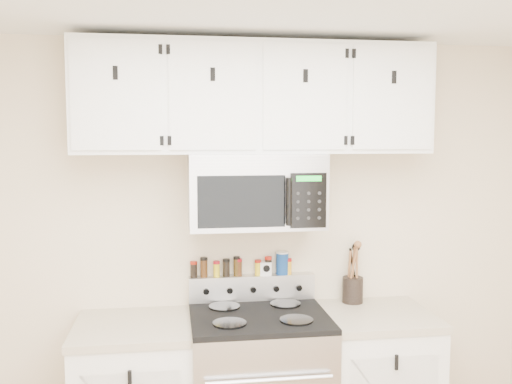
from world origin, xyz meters
TOP-DOWN VIEW (x-y plane):
  - back_wall at (0.00, 1.75)m, footprint 3.50×0.01m
  - microwave at (0.00, 1.55)m, footprint 0.76×0.44m
  - upper_cabinets at (-0.00, 1.58)m, footprint 2.00×0.35m
  - utensil_crock at (0.62, 1.66)m, footprint 0.13×0.13m
  - kitchen_timer at (0.08, 1.71)m, footprint 0.08×0.07m
  - salt_canister at (0.19, 1.71)m, footprint 0.08×0.08m
  - spice_jar_0 at (-0.35, 1.71)m, footprint 0.04×0.04m
  - spice_jar_1 at (-0.29, 1.71)m, footprint 0.04×0.04m
  - spice_jar_2 at (-0.21, 1.71)m, footprint 0.04×0.04m
  - spice_jar_3 at (-0.15, 1.71)m, footprint 0.04×0.04m
  - spice_jar_4 at (-0.09, 1.71)m, footprint 0.04×0.04m
  - spice_jar_5 at (-0.08, 1.71)m, footprint 0.04×0.04m
  - spice_jar_6 at (0.04, 1.71)m, footprint 0.04×0.04m
  - spice_jar_7 at (0.10, 1.71)m, footprint 0.04×0.04m
  - spice_jar_8 at (0.17, 1.71)m, footprint 0.04×0.04m
  - spice_jar_9 at (0.22, 1.71)m, footprint 0.04×0.04m
  - spice_jar_10 at (0.22, 1.71)m, footprint 0.05×0.05m

SIDE VIEW (x-z plane):
  - utensil_crock at x=0.62m, z-range 0.83..1.20m
  - kitchen_timer at x=0.08m, z-range 1.10..1.18m
  - spice_jar_8 at x=0.17m, z-range 1.10..1.19m
  - spice_jar_6 at x=0.04m, z-range 1.10..1.19m
  - spice_jar_2 at x=-0.21m, z-range 1.10..1.19m
  - spice_jar_9 at x=0.22m, z-range 1.10..1.19m
  - spice_jar_10 at x=0.22m, z-range 1.10..1.20m
  - spice_jar_0 at x=-0.35m, z-range 1.10..1.20m
  - spice_jar_5 at x=-0.08m, z-range 1.10..1.20m
  - spice_jar_3 at x=-0.15m, z-range 1.10..1.21m
  - spice_jar_7 at x=0.10m, z-range 1.10..1.21m
  - spice_jar_4 at x=-0.09m, z-range 1.10..1.22m
  - spice_jar_1 at x=-0.29m, z-range 1.10..1.22m
  - salt_canister at x=0.19m, z-range 1.10..1.24m
  - back_wall at x=0.00m, z-range 0.00..2.50m
  - microwave at x=0.00m, z-range 1.42..1.84m
  - upper_cabinets at x=0.00m, z-range 1.84..2.46m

